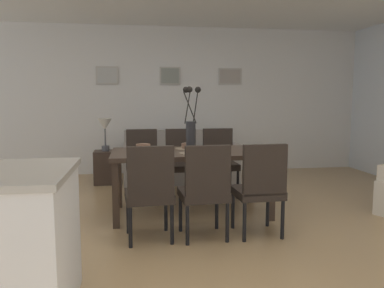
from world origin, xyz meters
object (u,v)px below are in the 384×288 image
Objects in this scene: dining_chair_mid_left at (260,185)px; framed_picture_right at (230,76)px; dining_chair_near_left at (150,188)px; framed_picture_center at (170,76)px; table_lamp at (105,127)px; centerpiece_vase at (191,126)px; bowl_near_right at (143,146)px; side_table at (106,167)px; dining_chair_far_left at (205,187)px; dining_chair_far_right at (182,159)px; sofa at (180,163)px; dining_chair_mid_right at (219,158)px; dining_table at (191,158)px; bowl_far_left at (193,150)px; dining_chair_near_right at (143,160)px; framed_picture_left at (107,75)px; bowl_near_left at (144,151)px; bowl_far_right at (188,145)px.

dining_chair_mid_left is 2.15× the size of framed_picture_right.
dining_chair_near_left is 2.50× the size of framed_picture_center.
centerpiece_vase is at bearing -58.40° from table_lamp.
table_lamp is (-0.56, 1.59, 0.11)m from bowl_near_right.
side_table is at bearing 0.00° from table_lamp.
dining_chair_far_left is 1.80× the size of table_lamp.
dining_chair_far_right is 0.51× the size of sofa.
dining_chair_far_left is 1.76m from dining_chair_mid_right.
framed_picture_right is (1.10, 2.56, 0.71)m from centerpiece_vase.
dining_chair_near_left is at bearing -121.62° from dining_table.
framed_picture_center is 1.10m from framed_picture_right.
dining_chair_far_right is 0.53m from dining_chair_mid_right.
dining_chair_far_left reaches higher than dining_table.
framed_picture_right is (1.10, 2.76, 0.96)m from bowl_far_left.
framed_picture_right is at bearing 72.36° from dining_chair_far_left.
dining_chair_mid_right is at bearing -1.03° from dining_chair_near_right.
bowl_far_left reaches higher than side_table.
dining_chair_mid_right is (1.03, 1.66, 0.00)m from dining_chair_near_left.
dining_chair_far_right is at bearing 178.99° from dining_chair_mid_right.
dining_chair_far_left reaches higher than bowl_far_left.
dining_chair_near_right is at bearing 107.97° from dining_chair_far_left.
dining_chair_near_left is 5.41× the size of bowl_far_left.
dining_chair_near_left reaches higher than dining_table.
dining_chair_mid_right is at bearing 63.14° from bowl_far_left.
table_lamp is at bearing 121.60° from centerpiece_vase.
dining_table is 2.99m from framed_picture_left.
framed_picture_left is at bearing 101.37° from bowl_near_left.
dining_chair_mid_right is (-0.03, 1.68, 0.00)m from dining_chair_mid_left.
dining_table is 2.13m from side_table.
bowl_near_left is 1.00× the size of bowl_near_right.
bowl_near_left is at bearing 130.72° from dining_chair_far_left.
side_table is at bearing -90.04° from framed_picture_left.
framed_picture_right is at bearing 46.27° from dining_chair_near_right.
dining_chair_mid_left reaches higher than bowl_near_right.
dining_table is 1.96× the size of dining_chair_far_left.
centerpiece_vase is 2.88m from framed_picture_left.
dining_chair_mid_right is 1.27m from bowl_near_right.
dining_chair_far_left is 0.89m from bowl_near_left.
dining_chair_near_right and dining_chair_mid_left have the same top height.
bowl_far_right is 0.33× the size of table_lamp.
dining_chair_mid_right is at bearing -108.29° from framed_picture_right.
sofa is (0.63, 1.01, -0.23)m from dining_chair_near_right.
dining_chair_near_right reaches higher than bowl_far_right.
dining_table is 1.02m from dining_chair_mid_left.
dining_chair_near_right is 0.89m from bowl_far_right.
dining_chair_far_right is at bearing 90.31° from centerpiece_vase.
dining_chair_near_right is 1.00× the size of dining_chair_far_right.
side_table is (-1.10, 1.79, -0.40)m from dining_table.
dining_chair_mid_left is at bearing -99.02° from framed_picture_right.
centerpiece_vase is at bearing 58.37° from dining_chair_near_left.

